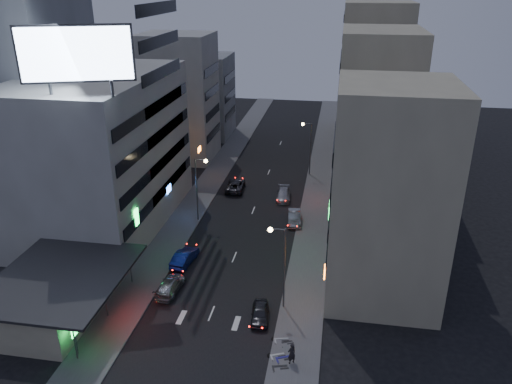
% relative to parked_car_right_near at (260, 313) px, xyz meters
% --- Properties ---
extents(ground, '(180.00, 180.00, 0.00)m').
position_rel_parked_car_right_near_xyz_m(ground, '(-4.45, -3.95, -0.64)').
color(ground, black).
rests_on(ground, ground).
extents(sidewalk_left, '(4.00, 120.00, 0.12)m').
position_rel_parked_car_right_near_xyz_m(sidewalk_left, '(-12.45, 26.05, -0.58)').
color(sidewalk_left, '#4C4C4F').
rests_on(sidewalk_left, ground).
extents(sidewalk_right, '(4.00, 120.00, 0.12)m').
position_rel_parked_car_right_near_xyz_m(sidewalk_right, '(3.55, 26.05, -0.58)').
color(sidewalk_right, '#4C4C4F').
rests_on(sidewalk_right, ground).
extents(food_court, '(11.00, 13.00, 3.88)m').
position_rel_parked_car_right_near_xyz_m(food_court, '(-18.35, -1.95, 1.35)').
color(food_court, '#AEA688').
rests_on(food_court, ground).
extents(white_building, '(14.00, 24.00, 18.00)m').
position_rel_parked_car_right_near_xyz_m(white_building, '(-21.45, 16.05, 8.36)').
color(white_building, '#A8A8A3').
rests_on(white_building, ground).
extents(grey_tower, '(10.00, 14.00, 34.00)m').
position_rel_parked_car_right_near_xyz_m(grey_tower, '(-30.45, 19.05, 16.36)').
color(grey_tower, gray).
rests_on(grey_tower, ground).
extents(shophouse_near, '(10.00, 11.00, 20.00)m').
position_rel_parked_car_right_near_xyz_m(shophouse_near, '(10.55, 6.55, 9.36)').
color(shophouse_near, '#AEA688').
rests_on(shophouse_near, ground).
extents(shophouse_mid, '(11.00, 12.00, 16.00)m').
position_rel_parked_car_right_near_xyz_m(shophouse_mid, '(11.05, 18.05, 7.36)').
color(shophouse_mid, tan).
rests_on(shophouse_mid, ground).
extents(shophouse_far, '(10.00, 14.00, 22.00)m').
position_rel_parked_car_right_near_xyz_m(shophouse_far, '(10.55, 31.05, 10.36)').
color(shophouse_far, '#AEA688').
rests_on(shophouse_far, ground).
extents(far_left_a, '(11.00, 10.00, 20.00)m').
position_rel_parked_car_right_near_xyz_m(far_left_a, '(-19.95, 41.05, 9.36)').
color(far_left_a, '#A8A8A3').
rests_on(far_left_a, ground).
extents(far_left_b, '(12.00, 10.00, 15.00)m').
position_rel_parked_car_right_near_xyz_m(far_left_b, '(-20.45, 54.05, 6.86)').
color(far_left_b, gray).
rests_on(far_left_b, ground).
extents(far_right_a, '(11.00, 12.00, 18.00)m').
position_rel_parked_car_right_near_xyz_m(far_right_a, '(11.05, 46.05, 8.36)').
color(far_right_a, tan).
rests_on(far_right_a, ground).
extents(far_right_b, '(12.00, 12.00, 24.00)m').
position_rel_parked_car_right_near_xyz_m(far_right_b, '(11.55, 60.05, 11.36)').
color(far_right_b, '#AEA688').
rests_on(far_right_b, ground).
extents(billboard, '(9.52, 3.75, 6.20)m').
position_rel_parked_car_right_near_xyz_m(billboard, '(-17.44, 6.03, 21.02)').
color(billboard, '#595B60').
rests_on(billboard, white_building).
extents(street_lamp_right_near, '(1.60, 0.44, 8.02)m').
position_rel_parked_car_right_near_xyz_m(street_lamp_right_near, '(1.45, 2.05, 4.73)').
color(street_lamp_right_near, '#595B60').
rests_on(street_lamp_right_near, sidewalk_right).
extents(street_lamp_left, '(1.60, 0.44, 8.02)m').
position_rel_parked_car_right_near_xyz_m(street_lamp_left, '(-10.36, 18.05, 4.73)').
color(street_lamp_left, '#595B60').
rests_on(street_lamp_left, sidewalk_left).
extents(street_lamp_right_far, '(1.60, 0.44, 8.02)m').
position_rel_parked_car_right_near_xyz_m(street_lamp_right_far, '(1.45, 36.05, 4.73)').
color(street_lamp_right_far, '#595B60').
rests_on(street_lamp_right_far, sidewalk_right).
extents(parked_car_right_near, '(1.90, 3.89, 1.28)m').
position_rel_parked_car_right_near_xyz_m(parked_car_right_near, '(0.00, 0.00, 0.00)').
color(parked_car_right_near, '#2B2B30').
rests_on(parked_car_right_near, ground).
extents(parked_car_right_mid, '(1.96, 4.47, 1.43)m').
position_rel_parked_car_right_near_xyz_m(parked_car_right_mid, '(1.15, 19.35, 0.07)').
color(parked_car_right_mid, '#999DA1').
rests_on(parked_car_right_mid, ground).
extents(parked_car_left, '(2.75, 5.39, 1.46)m').
position_rel_parked_car_right_near_xyz_m(parked_car_left, '(-8.13, 28.26, 0.09)').
color(parked_car_left, '#2C2B31').
rests_on(parked_car_left, ground).
extents(parked_car_right_far, '(2.23, 4.72, 1.33)m').
position_rel_parked_car_right_near_xyz_m(parked_car_right_far, '(-1.01, 26.20, 0.03)').
color(parked_car_right_far, gray).
rests_on(parked_car_right_far, ground).
extents(road_car_blue, '(2.10, 4.66, 1.49)m').
position_rel_parked_car_right_near_xyz_m(road_car_blue, '(-9.35, 7.95, 0.10)').
color(road_car_blue, navy).
rests_on(road_car_blue, ground).
extents(road_car_silver, '(2.15, 4.77, 1.36)m').
position_rel_parked_car_right_near_xyz_m(road_car_silver, '(-9.20, 2.76, 0.04)').
color(road_car_silver, gray).
rests_on(road_car_silver, ground).
extents(person, '(0.82, 0.78, 1.88)m').
position_rel_parked_car_right_near_xyz_m(person, '(3.32, -5.13, 0.42)').
color(person, black).
rests_on(person, sidewalk_right).
extents(scooter_black_a, '(1.07, 1.91, 1.11)m').
position_rel_parked_car_right_near_xyz_m(scooter_black_a, '(3.04, -5.36, 0.04)').
color(scooter_black_a, black).
rests_on(scooter_black_a, sidewalk_right).
extents(scooter_silver_a, '(1.22, 1.84, 1.07)m').
position_rel_parked_car_right_near_xyz_m(scooter_silver_a, '(2.62, -4.04, 0.01)').
color(scooter_silver_a, '#ABADB3').
rests_on(scooter_silver_a, sidewalk_right).
extents(scooter_blue, '(1.32, 1.98, 1.15)m').
position_rel_parked_car_right_near_xyz_m(scooter_blue, '(3.17, -4.25, 0.06)').
color(scooter_blue, navy).
rests_on(scooter_blue, sidewalk_right).
extents(scooter_black_b, '(1.15, 1.67, 0.98)m').
position_rel_parked_car_right_near_xyz_m(scooter_black_b, '(3.12, -2.46, -0.03)').
color(scooter_black_b, black).
rests_on(scooter_black_b, sidewalk_right).
extents(scooter_silver_b, '(1.00, 1.89, 1.10)m').
position_rel_parked_car_right_near_xyz_m(scooter_silver_b, '(2.78, -2.19, 0.03)').
color(scooter_silver_b, '#999CA0').
rests_on(scooter_silver_b, sidewalk_right).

